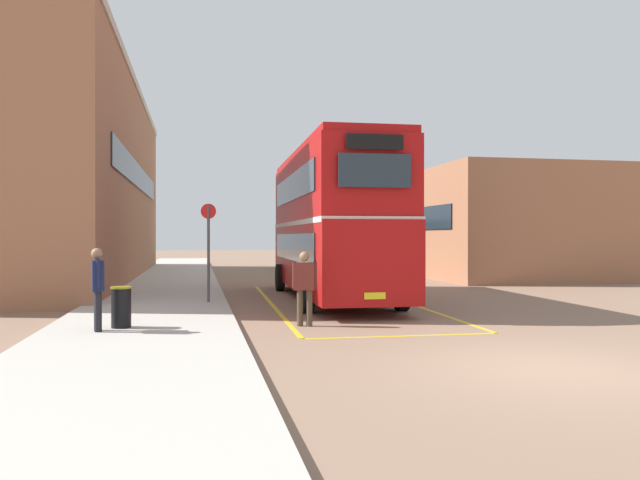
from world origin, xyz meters
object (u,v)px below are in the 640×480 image
(single_deck_bus, at_px, (325,243))
(litter_bin, at_px, (121,307))
(bus_stop_sign, at_px, (208,243))
(double_decker_bus, at_px, (331,222))
(pedestrian_waiting_near, at_px, (98,283))
(pedestrian_boarding, at_px, (305,283))

(single_deck_bus, distance_m, litter_bin, 25.32)
(single_deck_bus, distance_m, bus_stop_sign, 20.18)
(double_decker_bus, bearing_deg, pedestrian_waiting_near, -133.94)
(single_deck_bus, relative_size, litter_bin, 10.35)
(pedestrian_boarding, bearing_deg, bus_stop_sign, 115.24)
(double_decker_bus, height_order, bus_stop_sign, double_decker_bus)
(double_decker_bus, height_order, single_deck_bus, double_decker_bus)
(pedestrian_waiting_near, height_order, litter_bin, pedestrian_waiting_near)
(single_deck_bus, height_order, bus_stop_sign, single_deck_bus)
(pedestrian_boarding, relative_size, pedestrian_waiting_near, 1.02)
(double_decker_bus, bearing_deg, pedestrian_boarding, -108.29)
(pedestrian_boarding, relative_size, litter_bin, 1.98)
(pedestrian_waiting_near, bearing_deg, pedestrian_boarding, 10.31)
(pedestrian_waiting_near, relative_size, bus_stop_sign, 0.59)
(double_decker_bus, relative_size, litter_bin, 12.71)
(litter_bin, height_order, bus_stop_sign, bus_stop_sign)
(double_decker_bus, xyz_separation_m, pedestrian_boarding, (-1.87, -5.66, -1.53))
(pedestrian_waiting_near, bearing_deg, bus_stop_sign, 66.17)
(pedestrian_boarding, bearing_deg, single_deck_bus, 76.96)
(pedestrian_waiting_near, height_order, bus_stop_sign, bus_stop_sign)
(bus_stop_sign, bearing_deg, pedestrian_waiting_near, -113.83)
(pedestrian_waiting_near, distance_m, bus_stop_sign, 5.70)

